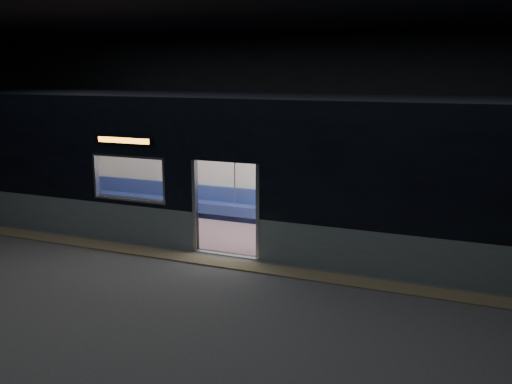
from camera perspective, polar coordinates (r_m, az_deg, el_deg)
The scene contains 7 objects.
station_floor at distance 10.92m, azimuth -5.46°, elevation -8.37°, with size 24.00×14.00×0.01m, color #47494C.
station_envelope at distance 10.19m, azimuth -5.90°, elevation 11.26°, with size 24.00×14.00×5.00m.
tactile_strip at distance 11.37m, azimuth -4.18°, elevation -7.36°, with size 22.80×0.50×0.03m, color #8C7F59.
metro_car at distance 12.67m, azimuth -0.37°, elevation 3.33°, with size 18.00×3.04×3.35m.
passenger at distance 13.01m, azimuth 15.71°, elevation -1.59°, with size 0.44×0.71×1.38m.
handbag at distance 12.82m, azimuth 15.50°, elevation -2.37°, with size 0.26×0.23×0.13m, color black.
transit_map at distance 13.11m, azimuth 21.29°, elevation 1.21°, with size 1.06×0.03×0.69m, color white.
Camera 1 is at (4.73, -9.03, 3.91)m, focal length 38.00 mm.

